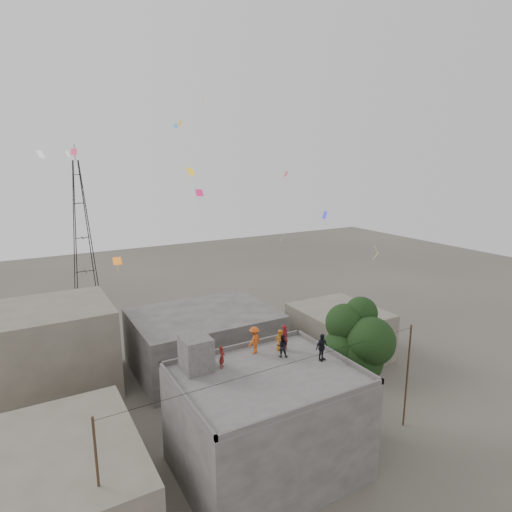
{
  "coord_description": "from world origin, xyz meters",
  "views": [
    {
      "loc": [
        -11.46,
        -18.88,
        17.94
      ],
      "look_at": [
        0.97,
        2.93,
        12.33
      ],
      "focal_mm": 30.0,
      "sensor_mm": 36.0,
      "label": 1
    }
  ],
  "objects_px": {
    "person_red_adult": "(284,337)",
    "person_dark_adult": "(322,347)",
    "tree": "(358,344)",
    "transmission_tower": "(82,231)",
    "stair_head_box": "(196,353)"
  },
  "relations": [
    {
      "from": "transmission_tower",
      "to": "person_dark_adult",
      "type": "xyz_separation_m",
      "value": [
        7.83,
        -40.05,
        -2.12
      ]
    },
    {
      "from": "person_red_adult",
      "to": "person_dark_adult",
      "type": "height_order",
      "value": "person_dark_adult"
    },
    {
      "from": "person_dark_adult",
      "to": "transmission_tower",
      "type": "bearing_deg",
      "value": 88.63
    },
    {
      "from": "tree",
      "to": "person_red_adult",
      "type": "relative_size",
      "value": 5.47
    },
    {
      "from": "transmission_tower",
      "to": "stair_head_box",
      "type": "bearing_deg",
      "value": -88.77
    },
    {
      "from": "tree",
      "to": "person_red_adult",
      "type": "height_order",
      "value": "tree"
    },
    {
      "from": "tree",
      "to": "person_dark_adult",
      "type": "distance_m",
      "value": 3.69
    },
    {
      "from": "stair_head_box",
      "to": "transmission_tower",
      "type": "height_order",
      "value": "transmission_tower"
    },
    {
      "from": "stair_head_box",
      "to": "person_dark_adult",
      "type": "xyz_separation_m",
      "value": [
        7.03,
        -2.65,
        -0.16
      ]
    },
    {
      "from": "tree",
      "to": "person_dark_adult",
      "type": "bearing_deg",
      "value": -169.71
    },
    {
      "from": "stair_head_box",
      "to": "person_red_adult",
      "type": "relative_size",
      "value": 1.2
    },
    {
      "from": "tree",
      "to": "transmission_tower",
      "type": "relative_size",
      "value": 0.45
    },
    {
      "from": "tree",
      "to": "person_dark_adult",
      "type": "relative_size",
      "value": 5.39
    },
    {
      "from": "transmission_tower",
      "to": "person_dark_adult",
      "type": "distance_m",
      "value": 40.86
    },
    {
      "from": "tree",
      "to": "transmission_tower",
      "type": "xyz_separation_m",
      "value": [
        -11.37,
        39.4,
        2.97
      ]
    }
  ]
}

